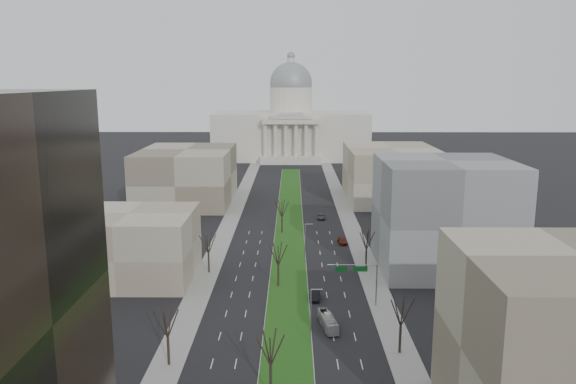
{
  "coord_description": "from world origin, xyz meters",
  "views": [
    {
      "loc": [
        0.79,
        -27.21,
        40.99
      ],
      "look_at": [
        -0.24,
        104.6,
        14.52
      ],
      "focal_mm": 35.0,
      "sensor_mm": 36.0,
      "label": 1
    }
  ],
  "objects_px": {
    "car_grey_near": "(334,327)",
    "car_grey_far": "(321,217)",
    "car_red": "(342,241)",
    "car_black": "(315,295)",
    "box_van": "(328,321)"
  },
  "relations": [
    {
      "from": "car_grey_near",
      "to": "car_grey_far",
      "type": "xyz_separation_m",
      "value": [
        1.77,
        76.63,
        0.02
      ]
    },
    {
      "from": "car_grey_near",
      "to": "car_red",
      "type": "relative_size",
      "value": 0.81
    },
    {
      "from": "car_grey_near",
      "to": "car_red",
      "type": "bearing_deg",
      "value": 80.08
    },
    {
      "from": "car_black",
      "to": "car_grey_far",
      "type": "xyz_separation_m",
      "value": [
        4.25,
        62.73,
        -0.12
      ]
    },
    {
      "from": "car_grey_near",
      "to": "car_black",
      "type": "height_order",
      "value": "car_black"
    },
    {
      "from": "car_grey_far",
      "to": "box_van",
      "type": "height_order",
      "value": "box_van"
    },
    {
      "from": "car_black",
      "to": "car_red",
      "type": "relative_size",
      "value": 1.01
    },
    {
      "from": "car_grey_near",
      "to": "car_red",
      "type": "xyz_separation_m",
      "value": [
        5.82,
        50.79,
        0.04
      ]
    },
    {
      "from": "car_grey_near",
      "to": "box_van",
      "type": "distance_m",
      "value": 1.72
    },
    {
      "from": "car_grey_near",
      "to": "car_black",
      "type": "xyz_separation_m",
      "value": [
        -2.48,
        13.9,
        0.14
      ]
    },
    {
      "from": "car_black",
      "to": "box_van",
      "type": "height_order",
      "value": "box_van"
    },
    {
      "from": "car_grey_near",
      "to": "car_grey_far",
      "type": "bearing_deg",
      "value": 85.3
    },
    {
      "from": "car_red",
      "to": "box_van",
      "type": "distance_m",
      "value": 49.82
    },
    {
      "from": "car_black",
      "to": "box_van",
      "type": "xyz_separation_m",
      "value": [
        1.62,
        -12.47,
        0.31
      ]
    },
    {
      "from": "box_van",
      "to": "car_grey_near",
      "type": "bearing_deg",
      "value": -69.02
    }
  ]
}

